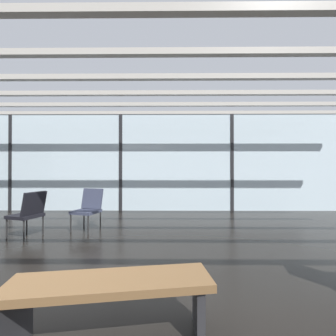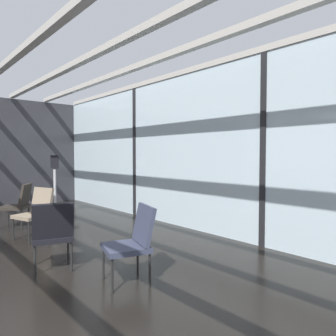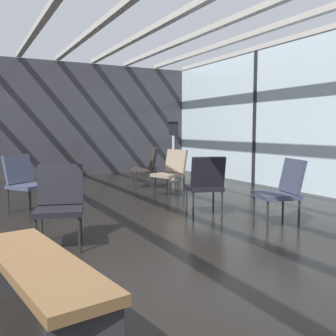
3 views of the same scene
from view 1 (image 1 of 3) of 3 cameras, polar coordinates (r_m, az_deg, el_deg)
name	(u,v)px [view 1 (image 1 of 3)]	position (r m, az deg, el deg)	size (l,w,h in m)	color
ground_plane	(0,310)	(2.92, -36.04, -26.46)	(60.00, 60.00, 0.00)	black
glass_curtain_wall	(121,162)	(7.48, -11.50, 1.37)	(14.00, 0.08, 3.03)	silver
window_mullion_0	(11,162)	(8.89, -34.16, 1.15)	(0.10, 0.12, 3.03)	black
window_mullion_1	(121,162)	(7.48, -11.50, 1.37)	(0.10, 0.12, 3.03)	black
window_mullion_2	(232,162)	(7.57, 15.40, 1.35)	(0.10, 0.12, 3.03)	black
ceiling_slats	(81,67)	(4.66, -20.65, 22.31)	(13.72, 6.72, 0.10)	#B7B2A8
parked_airplane	(158,159)	(11.84, -2.35, 2.19)	(10.82, 3.65, 3.65)	silver
lounge_chair_0	(29,211)	(5.20, -31.00, -9.11)	(0.64, 0.61, 0.87)	black
lounge_chair_1	(89,207)	(5.31, -18.93, -8.96)	(0.61, 0.64, 0.87)	#33384C
waiting_bench	(111,293)	(2.01, -13.80, -27.72)	(1.54, 0.62, 0.47)	brown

